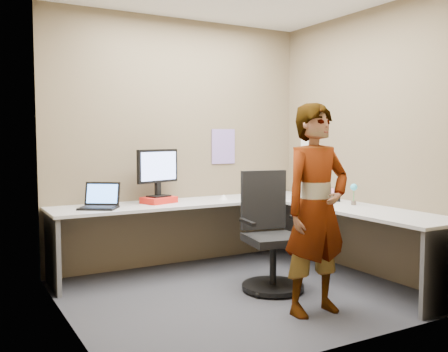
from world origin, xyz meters
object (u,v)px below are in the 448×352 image
office_chair (270,242)px  person (316,209)px  desk (257,219)px  monitor (158,169)px

office_chair → person: size_ratio=0.64×
desk → office_chair: (-0.11, -0.39, -0.15)m
monitor → person: size_ratio=0.30×
monitor → person: bearing=-88.7°
monitor → person: (0.65, -1.74, -0.24)m
desk → person: 1.13m
desk → person: (-0.15, -1.09, 0.25)m
office_chair → person: 0.80m
monitor → person: person is taller
desk → office_chair: 0.43m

